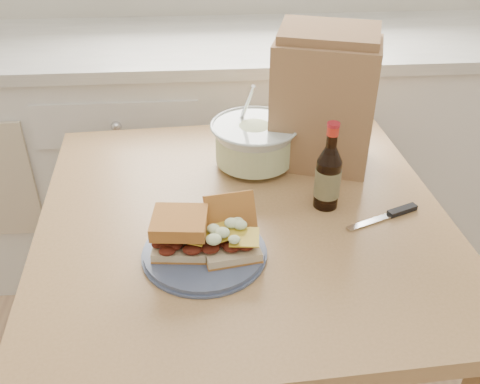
{
  "coord_description": "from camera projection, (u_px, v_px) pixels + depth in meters",
  "views": [
    {
      "loc": [
        -0.21,
        -0.24,
        1.55
      ],
      "look_at": [
        -0.13,
        0.76,
        0.88
      ],
      "focal_mm": 40.0,
      "sensor_mm": 36.0,
      "label": 1
    }
  ],
  "objects": [
    {
      "name": "coleslaw_bowl",
      "position": [
        254.0,
        145.0,
        1.43
      ],
      "size": [
        0.23,
        0.23,
        0.23
      ],
      "color": "silver",
      "rests_on": "dining_table"
    },
    {
      "name": "plate",
      "position": [
        204.0,
        252.0,
        1.14
      ],
      "size": [
        0.26,
        0.26,
        0.02
      ],
      "primitive_type": "cylinder",
      "color": "#485575",
      "rests_on": "dining_table"
    },
    {
      "name": "beer_bottle",
      "position": [
        328.0,
        176.0,
        1.26
      ],
      "size": [
        0.06,
        0.06,
        0.22
      ],
      "rotation": [
        0.0,
        0.0,
        0.11
      ],
      "color": "black",
      "rests_on": "dining_table"
    },
    {
      "name": "sandwich_left",
      "position": [
        180.0,
        233.0,
        1.12
      ],
      "size": [
        0.12,
        0.11,
        0.08
      ],
      "rotation": [
        0.0,
        0.0,
        -0.1
      ],
      "color": "beige",
      "rests_on": "plate"
    },
    {
      "name": "paper_bag",
      "position": [
        323.0,
        105.0,
        1.39
      ],
      "size": [
        0.3,
        0.24,
        0.34
      ],
      "primitive_type": "cube",
      "rotation": [
        0.0,
        0.0,
        -0.3
      ],
      "color": "#9C764B",
      "rests_on": "dining_table"
    },
    {
      "name": "dining_table",
      "position": [
        244.0,
        251.0,
        1.34
      ],
      "size": [
        1.02,
        1.02,
        0.8
      ],
      "rotation": [
        0.0,
        0.0,
        0.06
      ],
      "color": "#AD8251",
      "rests_on": "ground"
    },
    {
      "name": "sandwich_right",
      "position": [
        230.0,
        232.0,
        1.13
      ],
      "size": [
        0.13,
        0.17,
        0.1
      ],
      "rotation": [
        0.0,
        0.0,
        0.17
      ],
      "color": "beige",
      "rests_on": "plate"
    },
    {
      "name": "knife",
      "position": [
        394.0,
        213.0,
        1.26
      ],
      "size": [
        0.19,
        0.09,
        0.01
      ],
      "rotation": [
        0.0,
        0.0,
        0.39
      ],
      "color": "silver",
      "rests_on": "dining_table"
    },
    {
      "name": "cabinet_run",
      "position": [
        255.0,
        149.0,
        2.22
      ],
      "size": [
        2.5,
        0.64,
        0.94
      ],
      "color": "white",
      "rests_on": "ground"
    }
  ]
}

